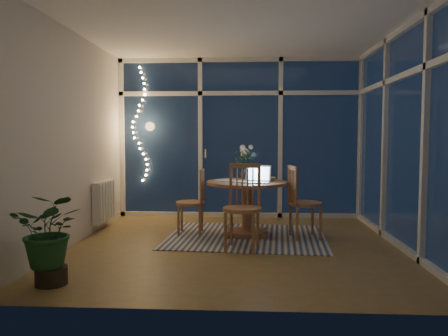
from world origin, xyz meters
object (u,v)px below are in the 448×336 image
(dining_table, at_px, (247,209))
(chair_left, at_px, (190,201))
(flower_vase, at_px, (247,171))
(chair_front, at_px, (242,207))
(laptop, at_px, (256,173))
(chair_right, at_px, (305,202))
(potted_plant, at_px, (50,243))

(dining_table, xyz_separation_m, chair_left, (-0.76, 0.06, 0.08))
(dining_table, height_order, flower_vase, flower_vase)
(chair_front, distance_m, laptop, 0.68)
(chair_right, relative_size, chair_front, 0.95)
(dining_table, height_order, chair_left, chair_left)
(chair_front, bearing_deg, dining_table, 96.10)
(chair_right, bearing_deg, potted_plant, 117.01)
(dining_table, bearing_deg, chair_front, -93.91)
(laptop, bearing_deg, potted_plant, -120.38)
(chair_left, bearing_deg, potted_plant, -24.84)
(potted_plant, bearing_deg, chair_right, 37.57)
(dining_table, distance_m, chair_front, 0.78)
(chair_front, bearing_deg, chair_right, 47.84)
(chair_front, height_order, laptop, chair_front)
(laptop, height_order, flower_vase, laptop)
(chair_front, height_order, potted_plant, chair_front)
(laptop, height_order, potted_plant, laptop)
(chair_right, bearing_deg, chair_front, 117.27)
(chair_front, bearing_deg, flower_vase, 97.39)
(chair_right, bearing_deg, chair_left, 72.29)
(dining_table, height_order, laptop, laptop)
(chair_left, distance_m, chair_front, 1.09)
(chair_right, relative_size, flower_vase, 4.59)
(dining_table, bearing_deg, laptop, -58.41)
(laptop, bearing_deg, chair_front, -92.28)
(laptop, bearing_deg, flower_vase, 117.10)
(chair_left, bearing_deg, chair_front, 40.85)
(chair_left, relative_size, laptop, 2.70)
(chair_left, xyz_separation_m, chair_right, (1.52, -0.19, 0.03))
(chair_left, distance_m, chair_right, 1.53)
(chair_right, distance_m, chair_front, 1.02)
(dining_table, distance_m, flower_vase, 0.59)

